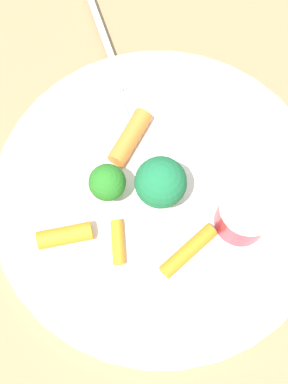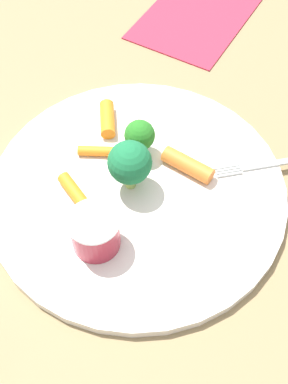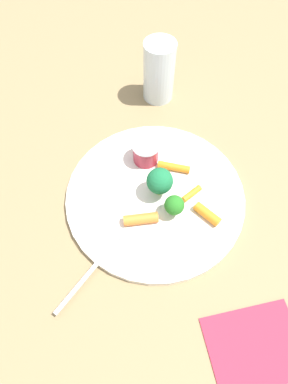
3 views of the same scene
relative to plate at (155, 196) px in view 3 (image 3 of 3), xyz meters
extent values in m
plane|color=olive|center=(0.00, 0.00, -0.01)|extent=(2.40, 2.40, 0.00)
cylinder|color=silver|center=(0.00, 0.00, 0.00)|extent=(0.31, 0.31, 0.01)
cylinder|color=#9E2435|center=(0.07, -0.02, 0.03)|extent=(0.05, 0.05, 0.04)
cylinder|color=silver|center=(0.07, -0.02, 0.05)|extent=(0.05, 0.05, 0.00)
cylinder|color=#87A960|center=(-0.05, -0.01, 0.01)|extent=(0.01, 0.01, 0.02)
sphere|color=#257120|center=(-0.05, -0.01, 0.03)|extent=(0.03, 0.03, 0.03)
cylinder|color=#94BA57|center=(0.00, -0.01, 0.02)|extent=(0.01, 0.01, 0.02)
sphere|color=#1B6B3C|center=(0.00, -0.01, 0.04)|extent=(0.04, 0.04, 0.04)
cylinder|color=orange|center=(-0.08, -0.05, 0.01)|extent=(0.05, 0.03, 0.02)
cylinder|color=orange|center=(-0.03, -0.05, 0.01)|extent=(0.02, 0.04, 0.01)
cylinder|color=orange|center=(0.03, -0.06, 0.01)|extent=(0.05, 0.05, 0.01)
cylinder|color=orange|center=(-0.03, 0.05, 0.01)|extent=(0.04, 0.06, 0.02)
cube|color=beige|center=(-0.07, 0.17, 0.01)|extent=(0.06, 0.13, 0.00)
cube|color=beige|center=(-0.04, 0.09, 0.01)|extent=(0.01, 0.03, 0.00)
cube|color=beige|center=(-0.04, 0.09, 0.01)|extent=(0.01, 0.03, 0.00)
cube|color=beige|center=(-0.04, 0.09, 0.01)|extent=(0.01, 0.03, 0.00)
cube|color=beige|center=(-0.04, 0.09, 0.01)|extent=(0.01, 0.03, 0.00)
cylinder|color=silver|center=(0.22, -0.13, 0.06)|extent=(0.06, 0.06, 0.13)
cube|color=#B4293F|center=(-0.32, 0.01, 0.00)|extent=(0.23, 0.19, 0.00)
camera|label=1|loc=(0.00, -0.15, 0.40)|focal=42.86mm
camera|label=2|loc=(0.28, 0.07, 0.42)|focal=44.97mm
camera|label=3|loc=(-0.24, 0.16, 0.50)|focal=30.77mm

